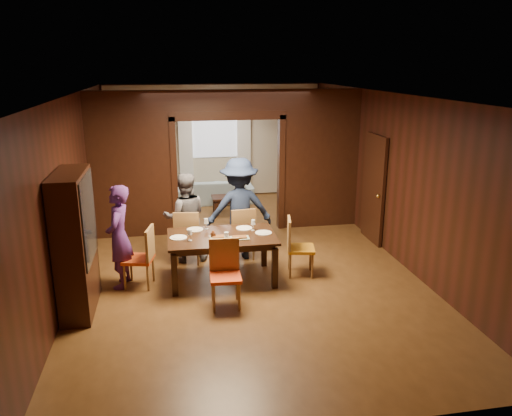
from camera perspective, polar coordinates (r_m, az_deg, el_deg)
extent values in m
plane|color=#543417|center=(9.08, -1.78, -5.73)|extent=(9.00, 9.00, 0.00)
cube|color=silver|center=(8.44, -1.95, 12.85)|extent=(5.50, 9.00, 0.02)
cube|color=black|center=(13.04, -4.75, 7.62)|extent=(5.50, 0.02, 2.90)
cube|color=black|center=(8.70, -20.10, 2.29)|extent=(0.02, 9.00, 2.90)
cube|color=black|center=(9.43, 14.95, 3.77)|extent=(0.02, 9.00, 2.90)
cube|color=black|center=(10.20, -13.96, 3.32)|extent=(1.65, 0.15, 2.40)
cube|color=black|center=(10.65, 7.22, 4.21)|extent=(1.65, 0.15, 2.40)
cube|color=black|center=(10.03, -3.28, 11.95)|extent=(5.50, 0.15, 0.50)
cube|color=beige|center=(13.01, -4.74, 7.60)|extent=(5.40, 0.04, 2.85)
imported|color=#492163|center=(8.00, -15.38, -3.20)|extent=(0.48, 0.65, 1.63)
imported|color=#58565D|center=(8.83, -8.09, -1.08)|extent=(0.78, 0.62, 1.59)
imported|color=#19233F|center=(8.84, -1.92, -0.10)|extent=(1.20, 0.72, 1.83)
imported|color=#98B4C7|center=(12.62, -4.92, 1.96)|extent=(2.01, 0.80, 0.58)
imported|color=black|center=(8.01, -3.05, -2.71)|extent=(0.33, 0.33, 0.08)
cube|color=black|center=(8.10, -3.88, -5.69)|extent=(1.70, 1.06, 0.76)
cube|color=black|center=(11.72, -3.08, 0.40)|extent=(0.80, 0.50, 0.40)
cube|color=black|center=(7.37, -19.94, -3.80)|extent=(0.40, 1.20, 2.00)
cube|color=black|center=(9.94, 13.33, 2.14)|extent=(0.06, 0.90, 2.10)
cube|color=silver|center=(12.94, -4.75, 8.67)|extent=(1.20, 0.03, 1.30)
cube|color=white|center=(12.92, -8.02, 6.54)|extent=(0.35, 0.06, 2.40)
cube|color=white|center=(13.06, -1.39, 6.80)|extent=(0.35, 0.06, 2.40)
cylinder|color=white|center=(7.93, -8.86, -3.36)|extent=(0.27, 0.27, 0.01)
cylinder|color=silver|center=(8.27, -6.98, -2.45)|extent=(0.27, 0.27, 0.01)
cylinder|color=white|center=(8.28, -1.37, -2.31)|extent=(0.27, 0.27, 0.01)
cylinder|color=silver|center=(8.05, 0.85, -2.85)|extent=(0.27, 0.27, 0.01)
cylinder|color=silver|center=(7.70, -3.45, -3.80)|extent=(0.27, 0.27, 0.01)
cube|color=gray|center=(7.85, -4.20, -3.32)|extent=(0.30, 0.20, 0.04)
cube|color=gray|center=(7.81, -1.88, -3.39)|extent=(0.30, 0.20, 0.04)
cylinder|color=white|center=(7.70, -3.41, -3.28)|extent=(0.07, 0.07, 0.14)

